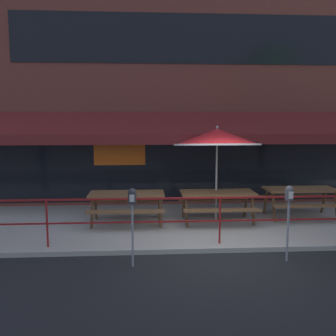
% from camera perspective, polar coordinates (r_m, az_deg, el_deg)
% --- Properties ---
extents(ground_plane, '(120.00, 120.00, 0.00)m').
position_cam_1_polar(ground_plane, '(7.63, 8.28, -12.72)').
color(ground_plane, black).
extents(patio_deck, '(15.00, 4.00, 0.10)m').
position_cam_1_polar(patio_deck, '(9.49, 5.79, -8.37)').
color(patio_deck, '#ADA89E').
rests_on(patio_deck, ground).
extents(restaurant_building, '(15.00, 1.60, 7.04)m').
position_cam_1_polar(restaurant_building, '(11.38, 4.16, 11.76)').
color(restaurant_building, brown).
rests_on(restaurant_building, ground).
extents(patio_railing, '(13.84, 0.04, 0.97)m').
position_cam_1_polar(patio_railing, '(7.68, 7.93, -6.35)').
color(patio_railing, maroon).
rests_on(patio_railing, patio_deck).
extents(picnic_table_left, '(1.80, 1.42, 0.76)m').
position_cam_1_polar(picnic_table_left, '(9.13, -6.30, -4.76)').
color(picnic_table_left, brown).
rests_on(picnic_table_left, patio_deck).
extents(picnic_table_centre, '(1.80, 1.42, 0.76)m').
position_cam_1_polar(picnic_table_centre, '(9.30, 7.55, -4.56)').
color(picnic_table_centre, brown).
rests_on(picnic_table_centre, patio_deck).
extents(picnic_table_right, '(1.80, 1.42, 0.76)m').
position_cam_1_polar(picnic_table_right, '(10.25, 19.51, -3.82)').
color(picnic_table_right, brown).
rests_on(picnic_table_right, patio_deck).
extents(patio_umbrella_centre, '(2.14, 2.14, 2.38)m').
position_cam_1_polar(patio_umbrella_centre, '(9.29, 7.49, 4.61)').
color(patio_umbrella_centre, '#B7B2A8').
rests_on(patio_umbrella_centre, patio_deck).
extents(parking_meter_near, '(0.15, 0.16, 1.42)m').
position_cam_1_polar(parking_meter_near, '(6.62, -5.49, -5.42)').
color(parking_meter_near, gray).
rests_on(parking_meter_near, ground).
extents(parking_meter_far, '(0.15, 0.16, 1.42)m').
position_cam_1_polar(parking_meter_far, '(7.19, 17.96, -4.73)').
color(parking_meter_far, gray).
rests_on(parking_meter_far, ground).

